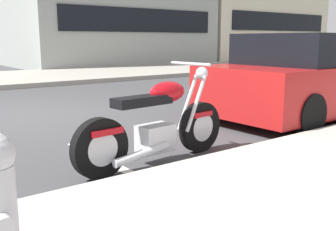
% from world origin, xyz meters
% --- Properties ---
extents(ground_plane, '(260.00, 260.00, 0.00)m').
position_xyz_m(ground_plane, '(0.00, 0.00, 0.00)').
color(ground_plane, '#3D3D3F').
extents(sidewalk_far_curb, '(120.00, 5.00, 0.14)m').
position_xyz_m(sidewalk_far_curb, '(12.00, 6.55, 0.07)').
color(sidewalk_far_curb, gray).
rests_on(sidewalk_far_curb, ground).
extents(parking_stall_stripe, '(0.12, 2.20, 0.01)m').
position_xyz_m(parking_stall_stripe, '(0.00, -3.45, 0.00)').
color(parking_stall_stripe, silver).
rests_on(parking_stall_stripe, ground).
extents(parked_motorcycle, '(2.06, 0.62, 1.11)m').
position_xyz_m(parked_motorcycle, '(0.43, -3.71, 0.42)').
color(parked_motorcycle, black).
rests_on(parked_motorcycle, ground).
extents(parked_car_across_street, '(4.18, 1.98, 1.46)m').
position_xyz_m(parked_car_across_street, '(4.23, -3.09, 0.70)').
color(parked_car_across_street, '#AD1919').
rests_on(parked_car_across_street, ground).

